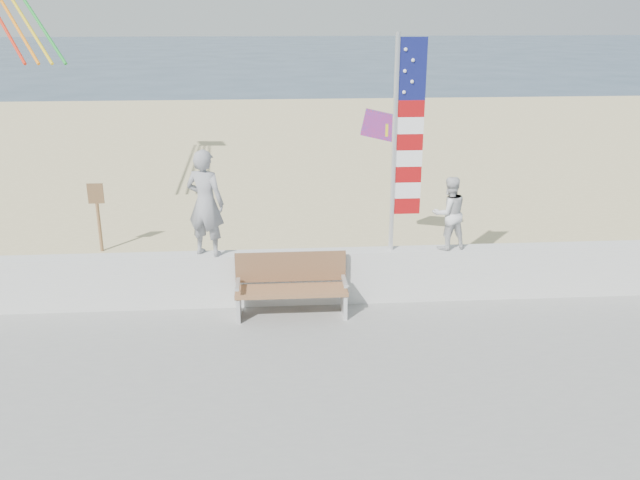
# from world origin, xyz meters

# --- Properties ---
(ground) EXTENTS (220.00, 220.00, 0.00)m
(ground) POSITION_xyz_m (0.00, 0.00, 0.00)
(ground) COLOR #2A3F55
(ground) RESTS_ON ground
(sand) EXTENTS (90.00, 40.00, 0.08)m
(sand) POSITION_xyz_m (0.00, 9.00, 0.04)
(sand) COLOR beige
(sand) RESTS_ON ground
(seawall) EXTENTS (30.00, 0.35, 0.90)m
(seawall) POSITION_xyz_m (0.00, 2.00, 0.63)
(seawall) COLOR silver
(seawall) RESTS_ON boardwalk
(adult) EXTENTS (0.75, 0.64, 1.75)m
(adult) POSITION_xyz_m (-1.63, 2.00, 1.95)
(adult) COLOR gray
(adult) RESTS_ON seawall
(child) EXTENTS (0.69, 0.60, 1.24)m
(child) POSITION_xyz_m (2.36, 2.00, 1.70)
(child) COLOR silver
(child) RESTS_ON seawall
(bench) EXTENTS (1.80, 0.57, 1.00)m
(bench) POSITION_xyz_m (-0.29, 1.55, 0.69)
(bench) COLOR #966641
(bench) RESTS_ON boardwalk
(flag) EXTENTS (0.50, 0.08, 3.50)m
(flag) POSITION_xyz_m (1.53, 2.00, 2.99)
(flag) COLOR silver
(flag) RESTS_ON seawall
(parafoil_kite) EXTENTS (0.99, 0.37, 0.66)m
(parafoil_kite) POSITION_xyz_m (1.68, 4.35, 2.74)
(parafoil_kite) COLOR red
(parafoil_kite) RESTS_ON ground
(sign) EXTENTS (0.32, 0.07, 1.46)m
(sign) POSITION_xyz_m (-4.15, 5.07, 0.94)
(sign) COLOR olive
(sign) RESTS_ON sand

